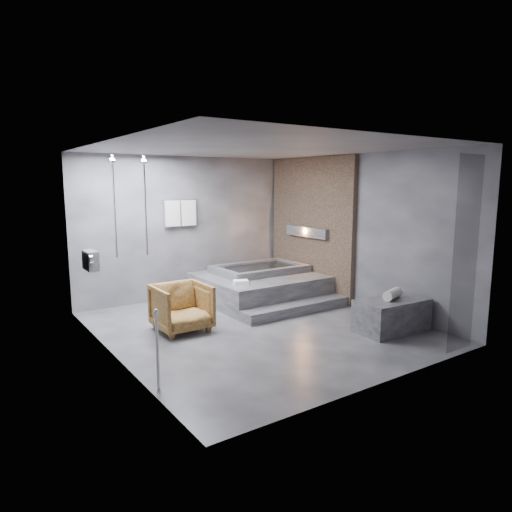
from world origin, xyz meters
TOP-DOWN VIEW (x-y plane):
  - room at (0.40, 0.24)m, footprint 5.00×5.04m
  - tub_deck at (1.05, 1.45)m, footprint 2.20×2.00m
  - tub_step at (1.05, 0.27)m, footprint 2.20×0.36m
  - concrete_bench at (1.65, -1.31)m, footprint 1.16×0.68m
  - driftwood_chair at (-1.04, 0.54)m, footprint 0.79×0.82m
  - rolled_towel at (1.67, -1.29)m, footprint 0.46×0.28m
  - deck_towel at (0.30, 0.94)m, footprint 0.31×0.27m

SIDE VIEW (x-z plane):
  - tub_step at x=1.05m, z-range 0.00..0.18m
  - tub_deck at x=1.05m, z-range 0.00..0.50m
  - concrete_bench at x=1.65m, z-range 0.00..0.50m
  - driftwood_chair at x=-1.04m, z-range 0.00..0.74m
  - deck_towel at x=0.30m, z-range 0.50..0.57m
  - rolled_towel at x=1.67m, z-range 0.50..0.66m
  - room at x=0.40m, z-range 0.32..3.14m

